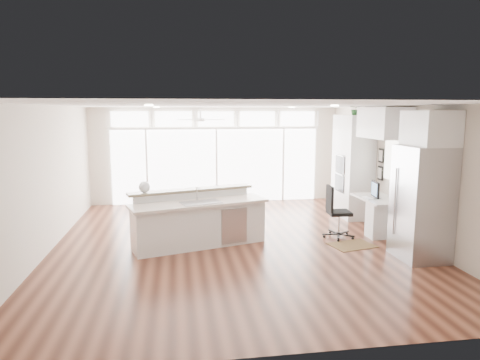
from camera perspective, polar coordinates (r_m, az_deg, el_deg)
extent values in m
cube|color=#3F1D13|center=(8.59, -0.62, -8.45)|extent=(7.00, 8.00, 0.02)
cube|color=white|center=(8.19, -0.65, 9.93)|extent=(7.00, 8.00, 0.02)
cube|color=beige|center=(12.23, -3.19, 3.31)|extent=(7.00, 0.04, 2.70)
cube|color=beige|center=(4.44, 6.47, -7.08)|extent=(7.00, 0.04, 2.70)
cube|color=beige|center=(8.55, -24.57, -0.01)|extent=(0.04, 8.00, 2.70)
cube|color=beige|center=(9.41, 20.98, 0.98)|extent=(0.04, 8.00, 2.70)
cube|color=white|center=(12.20, -3.16, 1.88)|extent=(5.80, 0.06, 2.08)
cube|color=white|center=(12.11, -3.21, 8.14)|extent=(5.90, 0.06, 0.40)
cube|color=white|center=(9.63, 19.97, 2.41)|extent=(0.04, 0.85, 0.85)
cube|color=white|center=(10.93, -5.30, 8.54)|extent=(1.16, 1.16, 0.32)
cube|color=white|center=(8.39, -0.84, 9.78)|extent=(3.40, 3.00, 0.02)
cube|color=silver|center=(10.88, 14.80, 1.78)|extent=(0.64, 1.20, 2.50)
cube|color=silver|center=(9.68, 17.87, -4.49)|extent=(0.72, 1.30, 0.76)
cube|color=silver|center=(9.44, 18.67, 7.23)|extent=(0.64, 1.30, 0.64)
cube|color=#A7A7AC|center=(8.13, 23.08, -2.85)|extent=(0.76, 0.90, 2.00)
cube|color=silver|center=(8.01, 24.03, 6.31)|extent=(0.64, 0.90, 0.60)
cube|color=black|center=(10.19, 18.28, 1.99)|extent=(0.06, 0.22, 0.80)
cube|color=silver|center=(8.34, -5.46, -5.19)|extent=(2.83, 1.72, 1.05)
cube|color=#382512|center=(8.71, 14.72, -8.40)|extent=(0.94, 0.77, 0.01)
cube|color=black|center=(9.03, 13.09, -4.20)|extent=(0.59, 0.55, 1.08)
sphere|color=white|center=(8.33, -12.62, -0.92)|extent=(0.28, 0.28, 0.22)
cube|color=black|center=(9.53, 17.60, -1.19)|extent=(0.15, 0.46, 0.38)
cube|color=white|center=(9.49, 16.63, -2.30)|extent=(0.13, 0.31, 0.02)
imported|color=#265826|center=(10.80, 15.10, 9.00)|extent=(0.32, 0.34, 0.24)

